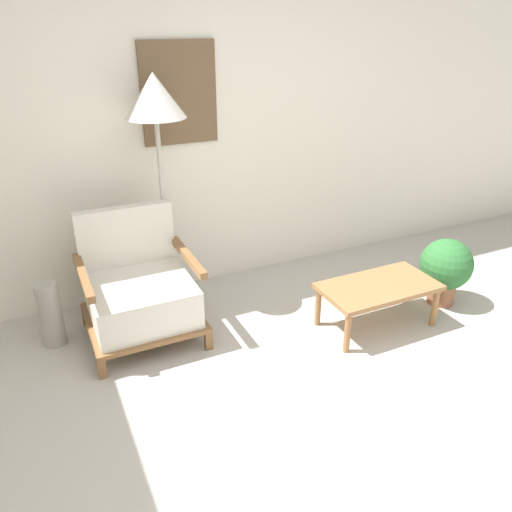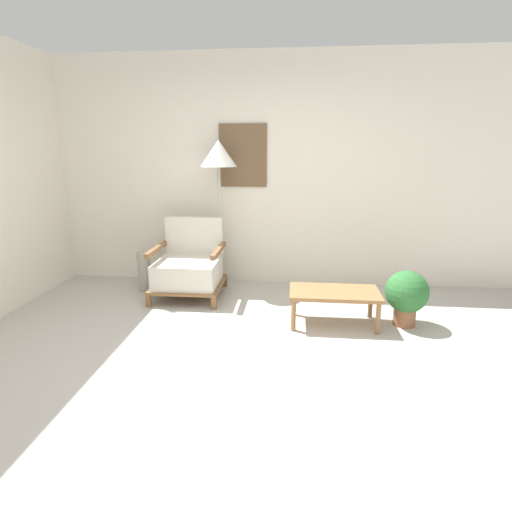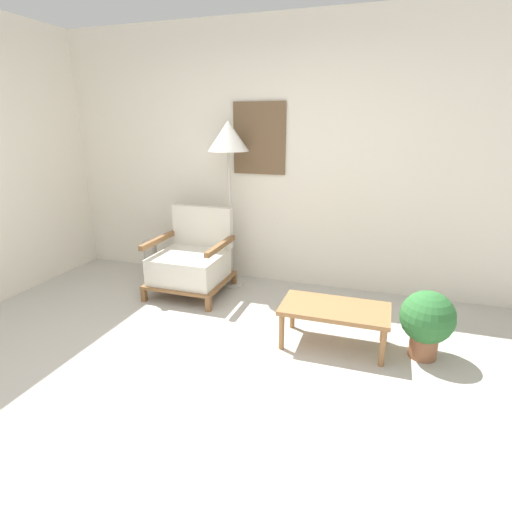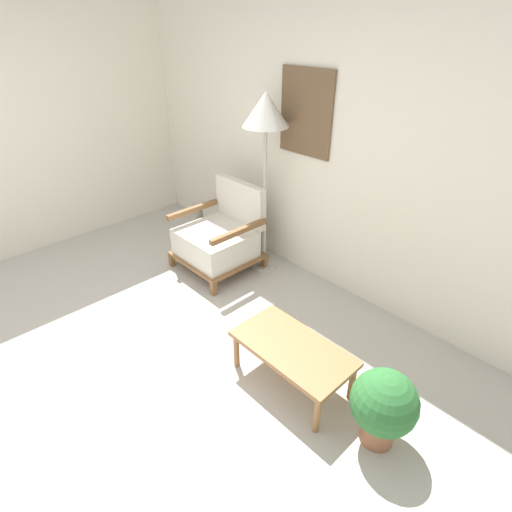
{
  "view_description": "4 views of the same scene",
  "coord_description": "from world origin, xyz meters",
  "px_view_note": "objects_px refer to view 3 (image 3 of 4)",
  "views": [
    {
      "loc": [
        -1.28,
        -1.34,
        2.03
      ],
      "look_at": [
        0.05,
        1.48,
        0.55
      ],
      "focal_mm": 35.0,
      "sensor_mm": 36.0,
      "label": 1
    },
    {
      "loc": [
        0.43,
        -2.51,
        1.62
      ],
      "look_at": [
        0.05,
        1.48,
        0.55
      ],
      "focal_mm": 28.0,
      "sensor_mm": 36.0,
      "label": 2
    },
    {
      "loc": [
        1.13,
        -1.8,
        1.69
      ],
      "look_at": [
        0.05,
        1.48,
        0.55
      ],
      "focal_mm": 28.0,
      "sensor_mm": 36.0,
      "label": 3
    },
    {
      "loc": [
        2.12,
        -0.48,
        2.25
      ],
      "look_at": [
        0.05,
        1.48,
        0.55
      ],
      "focal_mm": 28.0,
      "sensor_mm": 36.0,
      "label": 4
    }
  ],
  "objects_px": {
    "potted_plant": "(427,320)",
    "armchair": "(191,262)",
    "floor_lamp": "(228,144)",
    "coffee_table": "(335,312)",
    "vase": "(151,261)"
  },
  "relations": [
    {
      "from": "potted_plant",
      "to": "armchair",
      "type": "bearing_deg",
      "value": 165.64
    },
    {
      "from": "floor_lamp",
      "to": "vase",
      "type": "xyz_separation_m",
      "value": [
        -0.88,
        -0.2,
        -1.27
      ]
    },
    {
      "from": "armchair",
      "to": "potted_plant",
      "type": "height_order",
      "value": "armchair"
    },
    {
      "from": "potted_plant",
      "to": "floor_lamp",
      "type": "bearing_deg",
      "value": 154.69
    },
    {
      "from": "armchair",
      "to": "coffee_table",
      "type": "height_order",
      "value": "armchair"
    },
    {
      "from": "armchair",
      "to": "vase",
      "type": "distance_m",
      "value": 0.61
    },
    {
      "from": "floor_lamp",
      "to": "coffee_table",
      "type": "bearing_deg",
      "value": -37.26
    },
    {
      "from": "floor_lamp",
      "to": "coffee_table",
      "type": "distance_m",
      "value": 1.99
    },
    {
      "from": "coffee_table",
      "to": "potted_plant",
      "type": "relative_size",
      "value": 1.57
    },
    {
      "from": "armchair",
      "to": "coffee_table",
      "type": "bearing_deg",
      "value": -21.52
    },
    {
      "from": "armchair",
      "to": "coffee_table",
      "type": "distance_m",
      "value": 1.68
    },
    {
      "from": "floor_lamp",
      "to": "potted_plant",
      "type": "relative_size",
      "value": 3.24
    },
    {
      "from": "vase",
      "to": "floor_lamp",
      "type": "bearing_deg",
      "value": 12.73
    },
    {
      "from": "coffee_table",
      "to": "vase",
      "type": "height_order",
      "value": "vase"
    },
    {
      "from": "floor_lamp",
      "to": "vase",
      "type": "distance_m",
      "value": 1.56
    }
  ]
}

